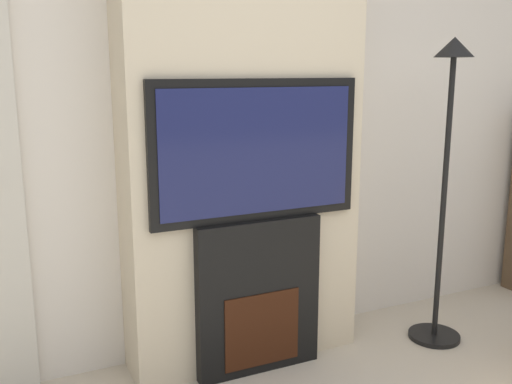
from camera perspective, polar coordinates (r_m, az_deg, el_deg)
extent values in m
cube|color=silver|center=(2.96, -2.83, 9.69)|extent=(6.00, 0.06, 2.70)
cube|color=beige|center=(2.79, -1.37, 9.55)|extent=(1.19, 0.31, 2.70)
cube|color=black|center=(2.86, 0.00, -10.24)|extent=(0.64, 0.14, 0.77)
cube|color=#33160A|center=(2.86, 0.64, -13.61)|extent=(0.40, 0.01, 0.37)
cube|color=black|center=(2.67, 0.00, 4.17)|extent=(1.04, 0.06, 0.66)
cube|color=#191E4C|center=(2.64, 0.31, 4.09)|extent=(0.96, 0.01, 0.58)
cylinder|color=black|center=(3.45, 17.37, -13.55)|extent=(0.28, 0.28, 0.03)
cylinder|color=black|center=(3.20, 18.23, -1.02)|extent=(0.03, 0.03, 1.51)
cone|color=black|center=(3.13, 19.23, 13.53)|extent=(0.20, 0.20, 0.10)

